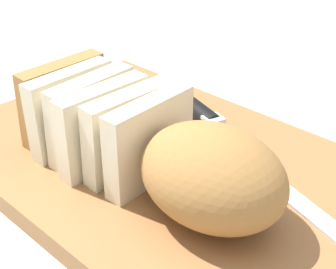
% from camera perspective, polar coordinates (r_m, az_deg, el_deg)
% --- Properties ---
extents(ground_plane, '(3.00, 3.00, 0.00)m').
position_cam_1_polar(ground_plane, '(0.53, -0.00, -4.93)').
color(ground_plane, beige).
extents(cutting_board, '(0.48, 0.31, 0.02)m').
position_cam_1_polar(cutting_board, '(0.52, -0.00, -3.92)').
color(cutting_board, '#9E6B3D').
rests_on(cutting_board, ground_plane).
extents(bread_loaf, '(0.29, 0.11, 0.09)m').
position_cam_1_polar(bread_loaf, '(0.45, -1.60, -1.43)').
color(bread_loaf, '#A8753D').
rests_on(bread_loaf, cutting_board).
extents(bread_knife, '(0.28, 0.10, 0.03)m').
position_cam_1_polar(bread_knife, '(0.55, 5.32, 0.74)').
color(bread_knife, silver).
rests_on(bread_knife, cutting_board).
extents(crumb_near_knife, '(0.01, 0.01, 0.01)m').
position_cam_1_polar(crumb_near_knife, '(0.49, 4.63, -4.42)').
color(crumb_near_knife, tan).
rests_on(crumb_near_knife, cutting_board).
extents(crumb_near_loaf, '(0.01, 0.01, 0.01)m').
position_cam_1_polar(crumb_near_loaf, '(0.51, 3.45, -3.14)').
color(crumb_near_loaf, tan).
rests_on(crumb_near_loaf, cutting_board).
extents(crumb_stray_left, '(0.00, 0.00, 0.00)m').
position_cam_1_polar(crumb_stray_left, '(0.49, -0.95, -4.64)').
color(crumb_stray_left, tan).
rests_on(crumb_stray_left, cutting_board).
extents(crumb_stray_right, '(0.01, 0.01, 0.01)m').
position_cam_1_polar(crumb_stray_right, '(0.53, -4.34, -1.50)').
color(crumb_stray_right, tan).
rests_on(crumb_stray_right, cutting_board).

